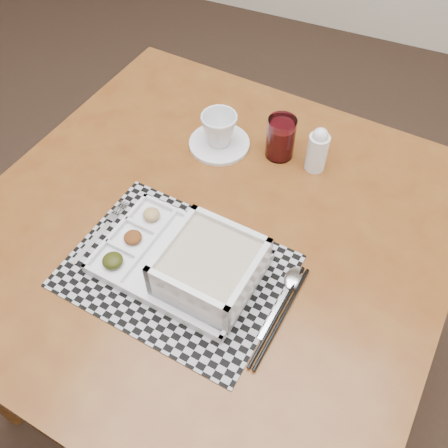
% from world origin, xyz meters
% --- Properties ---
extents(floor, '(5.00, 5.00, 0.00)m').
position_xyz_m(floor, '(0.00, 0.00, 0.00)').
color(floor, '#312218').
rests_on(floor, ground).
extents(dining_table, '(1.10, 1.10, 0.75)m').
position_xyz_m(dining_table, '(0.17, 0.33, 0.68)').
color(dining_table, '#5C2A10').
rests_on(dining_table, ground).
extents(placemat, '(0.46, 0.36, 0.00)m').
position_xyz_m(placemat, '(0.16, 0.20, 0.76)').
color(placemat, '#9D9CA3').
rests_on(placemat, dining_table).
extents(serving_tray, '(0.34, 0.25, 0.10)m').
position_xyz_m(serving_tray, '(0.21, 0.20, 0.79)').
color(serving_tray, white).
rests_on(serving_tray, placemat).
extents(fork, '(0.04, 0.19, 0.00)m').
position_xyz_m(fork, '(-0.04, 0.22, 0.76)').
color(fork, silver).
rests_on(fork, placemat).
extents(spoon, '(0.04, 0.18, 0.01)m').
position_xyz_m(spoon, '(0.38, 0.26, 0.76)').
color(spoon, silver).
rests_on(spoon, placemat).
extents(chopsticks, '(0.04, 0.24, 0.01)m').
position_xyz_m(chopsticks, '(0.38, 0.18, 0.76)').
color(chopsticks, black).
rests_on(chopsticks, placemat).
extents(saucer, '(0.15, 0.15, 0.01)m').
position_xyz_m(saucer, '(0.09, 0.57, 0.76)').
color(saucer, white).
rests_on(saucer, dining_table).
extents(cup, '(0.11, 0.11, 0.08)m').
position_xyz_m(cup, '(0.09, 0.57, 0.81)').
color(cup, white).
rests_on(cup, saucer).
extents(juice_glass, '(0.07, 0.07, 0.11)m').
position_xyz_m(juice_glass, '(0.23, 0.60, 0.80)').
color(juice_glass, white).
rests_on(juice_glass, dining_table).
extents(creamer_bottle, '(0.05, 0.05, 0.12)m').
position_xyz_m(creamer_bottle, '(0.33, 0.59, 0.81)').
color(creamer_bottle, white).
rests_on(creamer_bottle, dining_table).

